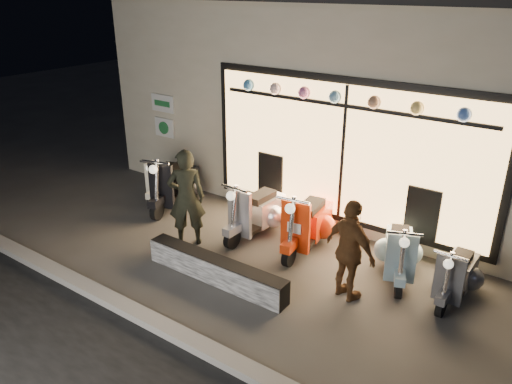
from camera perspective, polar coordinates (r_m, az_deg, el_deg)
ground at (r=8.39m, az=-1.67°, el=-8.13°), size 40.00×40.00×0.00m
kerb at (r=7.14m, az=-11.64°, el=-14.35°), size 40.00×0.25×0.12m
shop_building at (r=11.77m, az=13.21°, el=11.46°), size 10.20×6.23×4.20m
graffiti_barrier at (r=7.86m, az=-4.60°, el=-8.85°), size 2.53×0.28×0.40m
scooter_silver at (r=9.19m, az=0.37°, el=-2.13°), size 0.51×1.51×1.08m
scooter_red at (r=8.79m, az=6.08°, el=-3.39°), size 0.62×1.58×1.12m
scooter_black at (r=10.49m, az=-9.07°, el=1.01°), size 0.79×1.60×1.14m
scooter_cream at (r=10.95m, az=-10.20°, el=1.47°), size 0.72×1.33×0.96m
scooter_blue at (r=8.28m, az=16.03°, el=-6.37°), size 0.78×1.37×1.00m
scooter_grey at (r=8.02m, az=22.04°, el=-8.57°), size 0.41×1.27×0.91m
man at (r=8.71m, az=-7.96°, el=-0.64°), size 0.76×0.73×1.75m
woman at (r=7.29m, az=10.72°, el=-6.65°), size 0.99×0.67×1.56m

